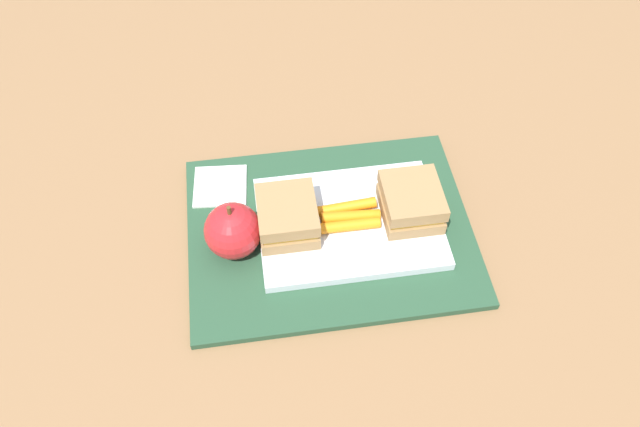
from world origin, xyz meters
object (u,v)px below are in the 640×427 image
Objects in this scene: paper_napkin at (220,186)px; apple at (233,231)px; food_tray at (349,223)px; sandwich_half_left at (411,202)px; sandwich_half_right at (287,216)px; carrot_sticks_bundle at (349,216)px.

apple is at bearing 98.04° from paper_napkin.
sandwich_half_left is (-0.08, 0.00, 0.03)m from food_tray.
sandwich_half_right reaches higher than food_tray.
apple is at bearing 3.35° from sandwich_half_left.
food_tray is at bearing 124.60° from carrot_sticks_bundle.
sandwich_half_left reaches higher than food_tray.
food_tray reaches higher than paper_napkin.
apple is at bearing 5.14° from food_tray.
sandwich_half_right reaches higher than carrot_sticks_bundle.
paper_napkin is at bearing -47.20° from sandwich_half_right.
carrot_sticks_bundle is at bearing -55.40° from food_tray.
paper_napkin is at bearing -20.41° from sandwich_half_left.
food_tray is 3.29× the size of paper_napkin.
sandwich_half_right is 1.14× the size of paper_napkin.
carrot_sticks_bundle is 0.15m from apple.
food_tray is 2.88× the size of sandwich_half_right.
carrot_sticks_bundle reaches higher than paper_napkin.
apple reaches higher than sandwich_half_right.
paper_napkin is (0.08, -0.09, -0.03)m from sandwich_half_right.
sandwich_half_left is 1.14× the size of paper_napkin.
food_tray is at bearing 180.00° from sandwich_half_right.
sandwich_half_right is at bearing -169.04° from apple.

